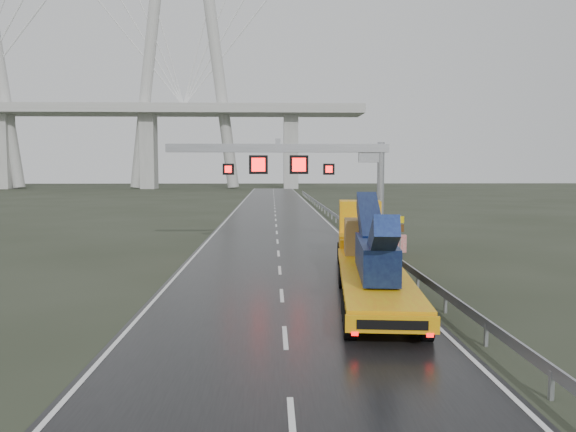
{
  "coord_description": "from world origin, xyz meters",
  "views": [
    {
      "loc": [
        -0.42,
        -19.53,
        5.37
      ],
      "look_at": [
        0.34,
        6.7,
        3.2
      ],
      "focal_mm": 35.0,
      "sensor_mm": 36.0,
      "label": 1
    }
  ],
  "objects_px": {
    "sign_gantry": "(309,166)",
    "exit_sign_pair": "(392,227)",
    "heavy_haul_truck": "(367,247)",
    "striped_barrier": "(401,244)"
  },
  "relations": [
    {
      "from": "heavy_haul_truck",
      "to": "striped_barrier",
      "type": "xyz_separation_m",
      "value": [
        3.82,
        9.31,
        -1.09
      ]
    },
    {
      "from": "sign_gantry",
      "to": "exit_sign_pair",
      "type": "xyz_separation_m",
      "value": [
        5.02,
        -2.74,
        -3.85
      ]
    },
    {
      "from": "striped_barrier",
      "to": "heavy_haul_truck",
      "type": "bearing_deg",
      "value": -105.68
    },
    {
      "from": "exit_sign_pair",
      "to": "striped_barrier",
      "type": "bearing_deg",
      "value": 75.17
    },
    {
      "from": "striped_barrier",
      "to": "sign_gantry",
      "type": "bearing_deg",
      "value": 172.37
    },
    {
      "from": "sign_gantry",
      "to": "exit_sign_pair",
      "type": "bearing_deg",
      "value": -28.63
    },
    {
      "from": "sign_gantry",
      "to": "heavy_haul_truck",
      "type": "xyz_separation_m",
      "value": [
        2.08,
        -10.81,
        -3.96
      ]
    },
    {
      "from": "exit_sign_pair",
      "to": "striped_barrier",
      "type": "relative_size",
      "value": 2.23
    },
    {
      "from": "sign_gantry",
      "to": "striped_barrier",
      "type": "relative_size",
      "value": 13.15
    },
    {
      "from": "sign_gantry",
      "to": "exit_sign_pair",
      "type": "height_order",
      "value": "sign_gantry"
    }
  ]
}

